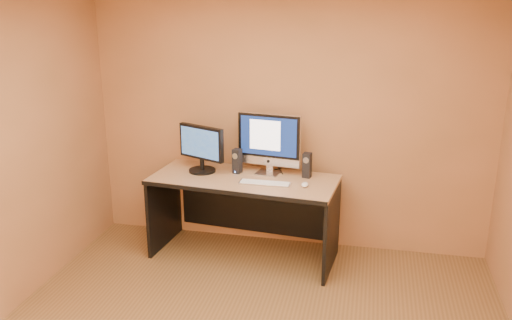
{
  "coord_description": "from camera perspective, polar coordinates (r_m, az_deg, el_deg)",
  "views": [
    {
      "loc": [
        0.81,
        -3.21,
        2.53
      ],
      "look_at": [
        -0.21,
        1.46,
        1.04
      ],
      "focal_mm": 38.0,
      "sensor_mm": 36.0,
      "label": 1
    }
  ],
  "objects": [
    {
      "name": "speaker_right",
      "position": [
        5.21,
        5.4,
        -0.55
      ],
      "size": [
        0.09,
        0.09,
        0.24
      ],
      "primitive_type": null,
      "rotation": [
        0.0,
        0.0,
        -0.18
      ],
      "color": "black",
      "rests_on": "desk"
    },
    {
      "name": "speaker_left",
      "position": [
        5.31,
        -1.99,
        -0.11
      ],
      "size": [
        0.1,
        0.1,
        0.24
      ],
      "primitive_type": null,
      "rotation": [
        0.0,
        0.0,
        -0.29
      ],
      "color": "black",
      "rests_on": "desk"
    },
    {
      "name": "cable_a",
      "position": [
        5.42,
        2.57,
        -1.06
      ],
      "size": [
        0.1,
        0.23,
        0.01
      ],
      "primitive_type": "cylinder",
      "rotation": [
        1.57,
        0.0,
        0.36
      ],
      "color": "black",
      "rests_on": "desk"
    },
    {
      "name": "mouse",
      "position": [
        4.99,
        5.17,
        -2.58
      ],
      "size": [
        0.07,
        0.11,
        0.04
      ],
      "primitive_type": "ellipsoid",
      "rotation": [
        0.0,
        0.0,
        0.01
      ],
      "color": "white",
      "rests_on": "desk"
    },
    {
      "name": "imac",
      "position": [
        5.23,
        1.28,
        1.71
      ],
      "size": [
        0.66,
        0.32,
        0.61
      ],
      "primitive_type": null,
      "rotation": [
        0.0,
        0.0,
        -0.14
      ],
      "color": "silver",
      "rests_on": "desk"
    },
    {
      "name": "desk",
      "position": [
        5.35,
        -1.27,
        -6.05
      ],
      "size": [
        1.84,
        0.94,
        0.82
      ],
      "primitive_type": null,
      "rotation": [
        0.0,
        0.0,
        -0.1
      ],
      "color": "tan",
      "rests_on": "ground"
    },
    {
      "name": "walls",
      "position": [
        3.54,
        -1.68,
        -3.11
      ],
      "size": [
        4.0,
        4.0,
        2.6
      ],
      "primitive_type": null,
      "color": "#A66A43",
      "rests_on": "ground"
    },
    {
      "name": "keyboard",
      "position": [
        5.04,
        0.92,
        -2.44
      ],
      "size": [
        0.48,
        0.13,
        0.02
      ],
      "primitive_type": "cube",
      "rotation": [
        0.0,
        0.0,
        -0.0
      ],
      "color": "#BBBCC0",
      "rests_on": "desk"
    },
    {
      "name": "second_monitor",
      "position": [
        5.35,
        -5.74,
        1.16
      ],
      "size": [
        0.59,
        0.45,
        0.47
      ],
      "primitive_type": null,
      "rotation": [
        0.0,
        0.0,
        -0.4
      ],
      "color": "black",
      "rests_on": "desk"
    },
    {
      "name": "cable_b",
      "position": [
        5.42,
        1.84,
        -1.06
      ],
      "size": [
        0.14,
        0.15,
        0.01
      ],
      "primitive_type": "cylinder",
      "rotation": [
        1.57,
        0.0,
        -0.74
      ],
      "color": "black",
      "rests_on": "desk"
    }
  ]
}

